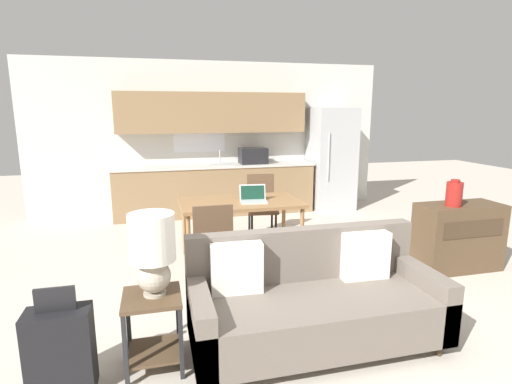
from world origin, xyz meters
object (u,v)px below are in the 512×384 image
(refrigerator, at_px, (331,159))
(laptop, at_px, (253,198))
(table_lamp, at_px, (153,249))
(suitcase, at_px, (61,351))
(couch, at_px, (313,302))
(vase, at_px, (454,194))
(dining_chair_far_right, at_px, (262,204))
(dining_chair_near_left, at_px, (212,243))
(credenza, at_px, (458,237))
(dining_table, at_px, (241,207))
(side_table, at_px, (153,320))

(refrigerator, bearing_deg, laptop, -132.03)
(table_lamp, xyz_separation_m, suitcase, (-0.61, -0.13, -0.60))
(laptop, bearing_deg, couch, -82.50)
(vase, bearing_deg, laptop, 156.84)
(table_lamp, bearing_deg, refrigerator, 52.07)
(dining_chair_far_right, bearing_deg, suitcase, -119.54)
(dining_chair_near_left, height_order, suitcase, dining_chair_near_left)
(table_lamp, xyz_separation_m, vase, (3.29, 0.98, 0.02))
(refrigerator, bearing_deg, vase, -89.64)
(suitcase, bearing_deg, laptop, 48.28)
(couch, distance_m, vase, 2.37)
(refrigerator, relative_size, suitcase, 2.54)
(couch, height_order, credenza, couch)
(refrigerator, distance_m, dining_table, 3.18)
(dining_chair_far_right, bearing_deg, laptop, -104.38)
(refrigerator, height_order, suitcase, refrigerator)
(table_lamp, height_order, vase, table_lamp)
(side_table, height_order, table_lamp, table_lamp)
(vase, bearing_deg, side_table, -163.30)
(refrigerator, bearing_deg, suitcase, -131.88)
(table_lamp, relative_size, dining_chair_far_right, 0.64)
(refrigerator, height_order, dining_chair_far_right, refrigerator)
(credenza, xyz_separation_m, laptop, (-2.26, 0.85, 0.41))
(vase, xyz_separation_m, dining_chair_near_left, (-2.72, 0.20, -0.42))
(dining_table, relative_size, table_lamp, 2.48)
(side_table, relative_size, laptop, 1.61)
(table_lamp, bearing_deg, dining_chair_far_right, 60.95)
(side_table, bearing_deg, dining_chair_near_left, 63.54)
(couch, bearing_deg, dining_table, 95.02)
(side_table, relative_size, table_lamp, 0.95)
(table_lamp, bearing_deg, vase, 16.57)
(dining_table, height_order, credenza, credenza)
(vase, bearing_deg, credenza, 16.71)
(credenza, height_order, vase, vase)
(couch, bearing_deg, side_table, -179.17)
(credenza, bearing_deg, dining_chair_near_left, 176.91)
(table_lamp, distance_m, dining_chair_far_right, 3.15)
(side_table, distance_m, vase, 3.50)
(refrigerator, xyz_separation_m, side_table, (-3.29, -4.21, -0.57))
(dining_chair_near_left, relative_size, suitcase, 1.25)
(refrigerator, height_order, credenza, refrigerator)
(dining_chair_far_right, relative_size, laptop, 2.66)
(credenza, height_order, laptop, laptop)
(dining_table, xyz_separation_m, vase, (2.25, -0.96, 0.24))
(laptop, bearing_deg, suitcase, -125.02)
(side_table, height_order, vase, vase)
(vase, height_order, dining_chair_far_right, vase)
(table_lamp, distance_m, dining_chair_near_left, 1.37)
(couch, xyz_separation_m, dining_chair_far_right, (0.31, 2.73, 0.16))
(couch, height_order, suitcase, couch)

